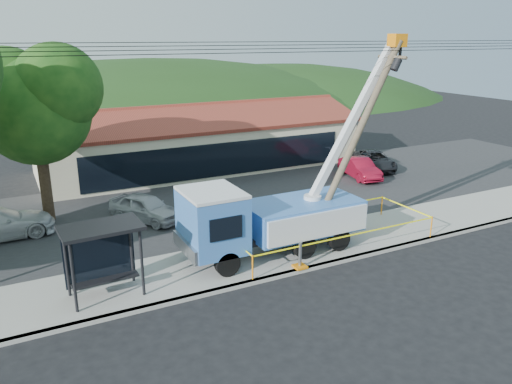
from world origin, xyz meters
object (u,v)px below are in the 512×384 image
object	(u,v)px
bus_shelter	(101,243)
car_silver	(147,222)
utility_truck	(268,216)
car_red	(359,179)
car_dark	(374,170)
leaning_pole	(357,135)

from	to	relation	value
bus_shelter	car_silver	distance (m)	8.00
utility_truck	bus_shelter	distance (m)	6.99
car_red	car_dark	world-z (taller)	car_red
bus_shelter	car_red	bearing A→B (deg)	21.79
utility_truck	bus_shelter	xyz separation A→B (m)	(-6.98, -0.39, 0.27)
bus_shelter	car_silver	world-z (taller)	bus_shelter
utility_truck	leaning_pole	size ratio (longest dim) A/B	1.15
utility_truck	car_silver	size ratio (longest dim) A/B	2.53
leaning_pole	bus_shelter	world-z (taller)	leaning_pole
leaning_pole	bus_shelter	bearing A→B (deg)	-179.94
utility_truck	car_red	xyz separation A→B (m)	(11.34, 7.98, -1.86)
leaning_pole	bus_shelter	xyz separation A→B (m)	(-11.16, -0.01, -2.89)
car_red	utility_truck	bearing A→B (deg)	-133.58
car_dark	bus_shelter	bearing A→B (deg)	-134.94
bus_shelter	car_dark	distance (m)	23.05
utility_truck	car_silver	xyz separation A→B (m)	(-3.56, 6.52, -1.86)
bus_shelter	car_red	xyz separation A→B (m)	(18.32, 8.37, -2.13)
car_red	car_dark	distance (m)	2.83
bus_shelter	car_dark	world-z (taller)	bus_shelter
utility_truck	car_dark	bearing A→B (deg)	34.26
leaning_pole	car_dark	world-z (taller)	leaning_pole
leaning_pole	car_dark	xyz separation A→B (m)	(9.61, 9.77, -5.02)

